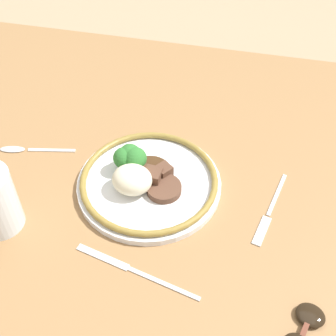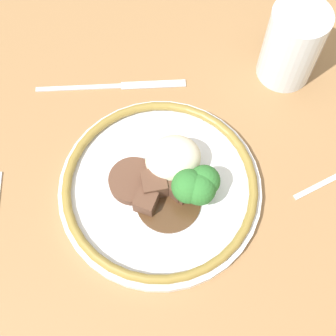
% 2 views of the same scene
% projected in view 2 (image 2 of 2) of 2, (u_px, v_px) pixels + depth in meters
% --- Properties ---
extents(ground_plane, '(8.00, 8.00, 0.00)m').
position_uv_depth(ground_plane, '(129.00, 175.00, 0.69)').
color(ground_plane, '#998466').
extents(dining_table, '(1.34, 1.10, 0.05)m').
position_uv_depth(dining_table, '(128.00, 168.00, 0.66)').
color(dining_table, olive).
rests_on(dining_table, ground).
extents(plate, '(0.27, 0.27, 0.07)m').
position_uv_depth(plate, '(164.00, 185.00, 0.61)').
color(plate, white).
rests_on(plate, dining_table).
extents(juice_glass, '(0.08, 0.08, 0.12)m').
position_uv_depth(juice_glass, '(291.00, 49.00, 0.66)').
color(juice_glass, orange).
rests_on(juice_glass, dining_table).
extents(knife, '(0.22, 0.06, 0.00)m').
position_uv_depth(knife, '(117.00, 86.00, 0.69)').
color(knife, silver).
rests_on(knife, dining_table).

